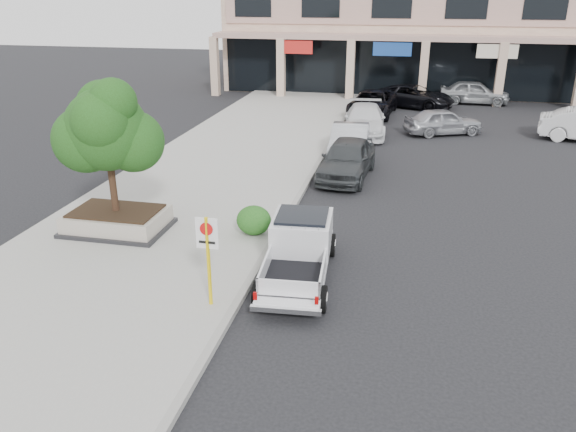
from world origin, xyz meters
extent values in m
plane|color=black|center=(0.00, 0.00, 0.00)|extent=(120.00, 120.00, 0.00)
cube|color=gray|center=(-5.50, 6.00, 0.07)|extent=(8.00, 52.00, 0.15)
cube|color=gray|center=(-1.55, 6.00, 0.07)|extent=(0.20, 52.00, 0.15)
cube|color=tan|center=(8.00, 34.00, 4.50)|extent=(40.00, 10.00, 9.00)
cube|color=tan|center=(8.00, 27.90, 4.30)|extent=(40.00, 2.20, 0.35)
cube|color=tan|center=(-12.00, 27.05, 2.10)|extent=(0.55, 0.55, 4.20)
cube|color=black|center=(8.00, 28.95, 2.00)|extent=(39.20, 0.08, 3.90)
cube|color=black|center=(-6.63, 1.88, 0.21)|extent=(3.20, 2.20, 0.12)
cube|color=gray|center=(-6.63, 1.88, 0.52)|extent=(3.00, 2.00, 0.50)
cube|color=black|center=(-6.63, 1.88, 0.80)|extent=(2.70, 1.70, 0.06)
cylinder|color=black|center=(-6.63, 1.88, 1.93)|extent=(0.22, 0.22, 2.20)
sphere|color=#1B3C10|center=(-6.63, 1.88, 3.43)|extent=(2.50, 2.50, 2.50)
sphere|color=#1B3C10|center=(-5.93, 2.18, 3.03)|extent=(1.90, 1.90, 1.90)
sphere|color=#1B3C10|center=(-6.93, 2.38, 4.03)|extent=(1.60, 1.60, 1.60)
cylinder|color=yellow|center=(-2.13, -1.88, 1.30)|extent=(0.09, 0.09, 2.30)
cube|color=white|center=(-2.13, -1.88, 2.05)|extent=(0.55, 0.03, 0.78)
cylinder|color=red|center=(-2.13, -1.91, 2.17)|extent=(0.32, 0.02, 0.32)
ellipsoid|color=#194F16|center=(-2.24, 2.47, 0.62)|extent=(1.10, 0.99, 0.93)
imported|color=#313437|center=(-0.11, 9.34, 0.81)|extent=(2.30, 4.90, 1.62)
imported|color=#B0B2B8|center=(-0.33, 12.22, 0.78)|extent=(1.83, 4.80, 1.56)
imported|color=silver|center=(-0.06, 17.17, 0.77)|extent=(2.59, 5.47, 1.54)
imported|color=black|center=(-0.03, 22.18, 0.77)|extent=(3.03, 5.71, 1.53)
imported|color=#9A9BA1|center=(4.12, 18.02, 0.71)|extent=(4.50, 3.22, 1.42)
imported|color=black|center=(2.49, 25.40, 0.74)|extent=(5.84, 4.17, 1.48)
imported|color=#979B9F|center=(6.54, 27.62, 0.80)|extent=(4.75, 2.07, 1.59)
camera|label=1|loc=(2.28, -13.22, 7.35)|focal=35.00mm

